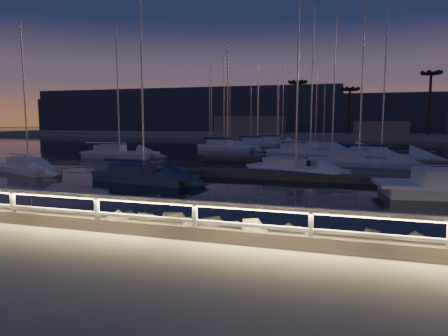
{
  "coord_description": "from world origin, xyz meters",
  "views": [
    {
      "loc": [
        1.76,
        -9.6,
        3.15
      ],
      "look_at": [
        -2.43,
        4.0,
        1.44
      ],
      "focal_mm": 32.0,
      "sensor_mm": 36.0,
      "label": 1
    }
  ],
  "objects": [
    {
      "name": "sailboat_m",
      "position": [
        -10.84,
        47.29,
        -0.18
      ],
      "size": [
        6.95,
        2.99,
        11.53
      ],
      "rotation": [
        0.0,
        0.0,
        -0.15
      ],
      "color": "white",
      "rests_on": "ground"
    },
    {
      "name": "palm_center",
      "position": [
        2.0,
        73.0,
        8.78
      ],
      "size": [
        3.0,
        3.0,
        9.7
      ],
      "color": "#43321F",
      "rests_on": "ground"
    },
    {
      "name": "sailboat_a",
      "position": [
        -20.16,
        13.47,
        -0.2
      ],
      "size": [
        6.38,
        3.91,
        10.62
      ],
      "rotation": [
        0.0,
        0.0,
        -0.38
      ],
      "color": "white",
      "rests_on": "ground"
    },
    {
      "name": "distant_hills",
      "position": [
        -22.13,
        133.69,
        4.74
      ],
      "size": [
        230.0,
        37.5,
        18.0
      ],
      "color": "#323B4E",
      "rests_on": "ground"
    },
    {
      "name": "ground",
      "position": [
        0.0,
        0.0,
        0.0
      ],
      "size": [
        400.0,
        400.0,
        0.0
      ],
      "primitive_type": "plane",
      "color": "#A39E93",
      "rests_on": "ground"
    },
    {
      "name": "sailboat_i",
      "position": [
        -12.49,
        37.53,
        -0.13
      ],
      "size": [
        8.08,
        3.95,
        13.34
      ],
      "rotation": [
        0.0,
        0.0,
        -0.22
      ],
      "color": "white",
      "rests_on": "ground"
    },
    {
      "name": "palm_left",
      "position": [
        -8.0,
        72.0,
        10.14
      ],
      "size": [
        3.0,
        3.0,
        11.2
      ],
      "color": "#43321F",
      "rests_on": "ground"
    },
    {
      "name": "sailboat_k",
      "position": [
        0.0,
        35.6,
        -0.14
      ],
      "size": [
        9.23,
        3.41,
        15.35
      ],
      "rotation": [
        0.0,
        0.0,
        0.07
      ],
      "color": "white",
      "rests_on": "ground"
    },
    {
      "name": "floating_docks",
      "position": [
        0.0,
        32.5,
        -0.4
      ],
      "size": [
        22.0,
        36.0,
        0.4
      ],
      "color": "#5C544C",
      "rests_on": "ground"
    },
    {
      "name": "sailboat_b",
      "position": [
        -10.18,
        12.03,
        -0.19
      ],
      "size": [
        7.14,
        3.17,
        11.78
      ],
      "rotation": [
        0.0,
        0.0,
        -0.17
      ],
      "color": "navy",
      "rests_on": "ground"
    },
    {
      "name": "sailboat_c",
      "position": [
        2.55,
        24.85,
        -0.17
      ],
      "size": [
        8.2,
        2.58,
        13.83
      ],
      "rotation": [
        0.0,
        0.0,
        -0.01
      ],
      "color": "white",
      "rests_on": "ground"
    },
    {
      "name": "harbor_water",
      "position": [
        0.0,
        31.22,
        -0.97
      ],
      "size": [
        400.0,
        440.0,
        0.6
      ],
      "color": "black",
      "rests_on": "ground"
    },
    {
      "name": "sailboat_n",
      "position": [
        -9.22,
        54.53,
        -0.2
      ],
      "size": [
        6.91,
        3.23,
        11.37
      ],
      "rotation": [
        0.0,
        0.0,
        -0.2
      ],
      "color": "white",
      "rests_on": "ground"
    },
    {
      "name": "sailboat_e",
      "position": [
        -20.21,
        25.43,
        -0.14
      ],
      "size": [
        7.91,
        3.25,
        13.16
      ],
      "rotation": [
        0.0,
        0.0,
        0.13
      ],
      "color": "white",
      "rests_on": "ground"
    },
    {
      "name": "far_shore",
      "position": [
        -0.12,
        74.05,
        0.29
      ],
      "size": [
        160.0,
        14.0,
        5.2
      ],
      "color": "#A39E93",
      "rests_on": "ground"
    },
    {
      "name": "sailboat_f",
      "position": [
        -1.72,
        17.99,
        -0.18
      ],
      "size": [
        7.38,
        4.66,
        12.25
      ],
      "rotation": [
        0.0,
        0.0,
        -0.4
      ],
      "color": "white",
      "rests_on": "ground"
    },
    {
      "name": "guard_rail",
      "position": [
        -0.07,
        -0.0,
        0.77
      ],
      "size": [
        44.11,
        0.12,
        1.06
      ],
      "color": "white",
      "rests_on": "ground"
    },
    {
      "name": "riprap",
      "position": [
        0.32,
        1.39,
        -0.19
      ],
      "size": [
        39.94,
        3.24,
        1.43
      ],
      "color": "#666057",
      "rests_on": "ground"
    },
    {
      "name": "sailboat_l",
      "position": [
        4.65,
        30.43,
        -0.16
      ],
      "size": [
        9.22,
        4.21,
        15.07
      ],
      "rotation": [
        0.0,
        0.0,
        -0.18
      ],
      "color": "white",
      "rests_on": "ground"
    },
    {
      "name": "palm_right",
      "position": [
        16.0,
        72.0,
        11.03
      ],
      "size": [
        3.0,
        3.0,
        12.2
      ],
      "color": "#43321F",
      "rests_on": "ground"
    },
    {
      "name": "sailboat_g",
      "position": [
        -2.0,
        31.81,
        -0.13
      ],
      "size": [
        9.72,
        5.66,
        15.96
      ],
      "rotation": [
        0.0,
        0.0,
        -0.34
      ],
      "color": "white",
      "rests_on": "ground"
    },
    {
      "name": "sailboat_j",
      "position": [
        -13.84,
        40.52,
        -0.19
      ],
      "size": [
        7.34,
        3.6,
        12.06
      ],
      "rotation": [
        0.0,
        0.0,
        -0.23
      ],
      "color": "white",
      "rests_on": "ground"
    }
  ]
}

